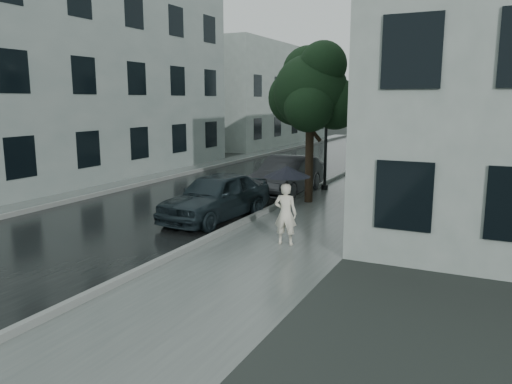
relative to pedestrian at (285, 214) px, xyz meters
The scene contains 15 objects.
ground 2.18m from the pedestrian, 100.03° to the right, with size 120.00×120.00×0.00m, color black.
sidewalk 10.03m from the pedestrian, 90.59° to the left, with size 3.50×60.00×0.01m, color slate.
kerb_near 10.21m from the pedestrian, 100.92° to the left, with size 0.15×60.00×0.15m, color slate.
asphalt_road 11.41m from the pedestrian, 118.50° to the left, with size 6.85×60.00×0.00m, color black.
kerb_far 13.43m from the pedestrian, 131.76° to the left, with size 0.15×60.00×0.15m, color slate.
sidewalk_far 14.06m from the pedestrian, 134.58° to the left, with size 1.70×60.00×0.01m, color #4C5451.
building_near 18.60m from the pedestrian, 73.70° to the left, with size 7.02×36.00×9.00m.
building_far_a 15.85m from the pedestrian, 156.99° to the left, with size 7.02×20.00×9.50m.
building_far_b 31.52m from the pedestrian, 116.77° to the left, with size 7.02×18.00×8.00m.
pedestrian is the anchor object (origin of this frame).
umbrella 1.08m from the pedestrian, 73.74° to the left, with size 1.59×1.59×1.13m.
street_tree 6.41m from the pedestrian, 103.29° to the left, with size 3.39×3.08×5.59m.
lamp_post 8.46m from the pedestrian, 101.90° to the left, with size 0.82×0.47×5.46m.
car_near 3.35m from the pedestrian, 151.56° to the left, with size 1.71×4.25×1.45m, color black.
car_far 6.87m from the pedestrian, 111.82° to the left, with size 1.57×4.49×1.48m, color #27292D.
Camera 1 is at (4.97, -9.36, 3.63)m, focal length 35.00 mm.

